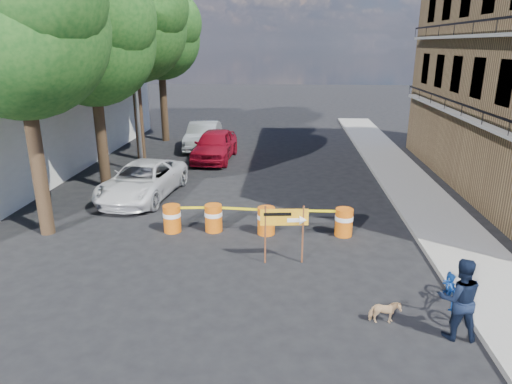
# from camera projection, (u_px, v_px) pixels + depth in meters

# --- Properties ---
(ground) EXTENTS (120.00, 120.00, 0.00)m
(ground) POSITION_uv_depth(u_px,v_px,m) (251.00, 268.00, 12.52)
(ground) COLOR black
(ground) RESTS_ON ground
(sidewalk_east) EXTENTS (2.40, 40.00, 0.15)m
(sidewalk_east) POSITION_uv_depth(u_px,v_px,m) (421.00, 200.00, 17.78)
(sidewalk_east) COLOR gray
(sidewalk_east) RESTS_ON ground
(tree_near) EXTENTS (5.46, 5.20, 9.15)m
(tree_near) POSITION_uv_depth(u_px,v_px,m) (19.00, 26.00, 12.89)
(tree_near) COLOR #332316
(tree_near) RESTS_ON ground
(tree_mid_a) EXTENTS (5.25, 5.00, 8.68)m
(tree_mid_a) POSITION_uv_depth(u_px,v_px,m) (93.00, 40.00, 17.74)
(tree_mid_a) COLOR #332316
(tree_mid_a) RESTS_ON ground
(tree_mid_b) EXTENTS (5.67, 5.40, 9.62)m
(tree_mid_b) POSITION_uv_depth(u_px,v_px,m) (133.00, 26.00, 22.27)
(tree_mid_b) COLOR #332316
(tree_mid_b) RESTS_ON ground
(tree_far) EXTENTS (5.04, 4.80, 8.84)m
(tree_far) POSITION_uv_depth(u_px,v_px,m) (161.00, 38.00, 27.16)
(tree_far) COLOR #332316
(tree_far) RESTS_ON ground
(streetlamp) EXTENTS (1.25, 0.18, 8.00)m
(streetlamp) POSITION_uv_depth(u_px,v_px,m) (136.00, 79.00, 20.56)
(streetlamp) COLOR gray
(streetlamp) RESTS_ON ground
(barrel_far_left) EXTENTS (0.58, 0.58, 0.90)m
(barrel_far_left) POSITION_uv_depth(u_px,v_px,m) (172.00, 218.00, 14.84)
(barrel_far_left) COLOR #C65A0B
(barrel_far_left) RESTS_ON ground
(barrel_mid_left) EXTENTS (0.58, 0.58, 0.90)m
(barrel_mid_left) POSITION_uv_depth(u_px,v_px,m) (214.00, 217.00, 14.89)
(barrel_mid_left) COLOR #C65A0B
(barrel_mid_left) RESTS_ON ground
(barrel_mid_right) EXTENTS (0.58, 0.58, 0.90)m
(barrel_mid_right) POSITION_uv_depth(u_px,v_px,m) (266.00, 220.00, 14.66)
(barrel_mid_right) COLOR #C65A0B
(barrel_mid_right) RESTS_ON ground
(barrel_far_right) EXTENTS (0.58, 0.58, 0.90)m
(barrel_far_right) POSITION_uv_depth(u_px,v_px,m) (344.00, 222.00, 14.54)
(barrel_far_right) COLOR #C65A0B
(barrel_far_right) RESTS_ON ground
(detour_sign) EXTENTS (1.32, 0.26, 1.70)m
(detour_sign) POSITION_uv_depth(u_px,v_px,m) (290.00, 222.00, 12.47)
(detour_sign) COLOR #592D19
(detour_sign) RESTS_ON ground
(pedestrian) EXTENTS (0.90, 0.72, 1.79)m
(pedestrian) POSITION_uv_depth(u_px,v_px,m) (459.00, 299.00, 9.34)
(pedestrian) COLOR black
(pedestrian) RESTS_ON ground
(bicycle) EXTENTS (0.82, 1.07, 1.83)m
(bicycle) POSITION_uv_depth(u_px,v_px,m) (456.00, 273.00, 10.34)
(bicycle) COLOR #123E97
(bicycle) RESTS_ON ground
(dog) EXTENTS (0.67, 0.34, 0.55)m
(dog) POSITION_uv_depth(u_px,v_px,m) (384.00, 312.00, 9.98)
(dog) COLOR tan
(dog) RESTS_ON ground
(suv_white) EXTENTS (2.86, 5.24, 1.39)m
(suv_white) POSITION_uv_depth(u_px,v_px,m) (142.00, 181.00, 18.12)
(suv_white) COLOR silver
(suv_white) RESTS_ON ground
(sedan_red) EXTENTS (2.15, 4.80, 1.60)m
(sedan_red) POSITION_uv_depth(u_px,v_px,m) (215.00, 145.00, 24.00)
(sedan_red) COLOR #A60D24
(sedan_red) RESTS_ON ground
(sedan_silver) EXTENTS (1.71, 4.72, 1.55)m
(sedan_silver) POSITION_uv_depth(u_px,v_px,m) (204.00, 135.00, 26.70)
(sedan_silver) COLOR #B2B6B9
(sedan_silver) RESTS_ON ground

